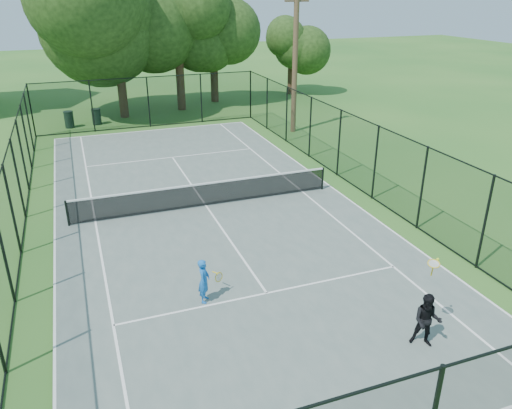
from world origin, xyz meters
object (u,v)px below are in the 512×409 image
object	(u,v)px
trash_bin_right	(96,117)
player_black	(427,320)
utility_pole	(295,62)
tennis_net	(206,193)
player_blue	(204,281)
trash_bin_left	(69,119)

from	to	relation	value
trash_bin_right	player_black	size ratio (longest dim) A/B	0.48
utility_pole	player_black	xyz separation A→B (m)	(-5.04, -18.68, -3.24)
player_black	utility_pole	bearing A→B (deg)	74.91
tennis_net	player_black	size ratio (longest dim) A/B	4.98
player_blue	trash_bin_left	bearing A→B (deg)	98.10
utility_pole	player_black	distance (m)	19.61
trash_bin_right	player_black	distance (m)	25.03
trash_bin_left	utility_pole	distance (m)	13.92
player_blue	tennis_net	bearing A→B (deg)	74.69
player_blue	player_black	size ratio (longest dim) A/B	0.62
player_blue	player_black	world-z (taller)	player_black
tennis_net	trash_bin_right	size ratio (longest dim) A/B	10.30
player_blue	utility_pole	bearing A→B (deg)	58.16
tennis_net	player_blue	size ratio (longest dim) A/B	8.09
utility_pole	trash_bin_left	bearing A→B (deg)	156.15
trash_bin_left	player_blue	distance (m)	20.80
tennis_net	trash_bin_left	world-z (taller)	tennis_net
trash_bin_left	player_black	distance (m)	25.21
utility_pole	player_blue	bearing A→B (deg)	-121.84
tennis_net	utility_pole	xyz separation A→B (m)	(7.72, 9.00, 3.41)
tennis_net	player_blue	world-z (taller)	player_blue
tennis_net	trash_bin_left	size ratio (longest dim) A/B	10.06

